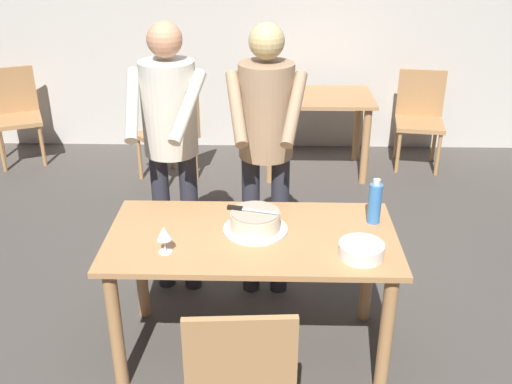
{
  "coord_description": "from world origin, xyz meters",
  "views": [
    {
      "loc": [
        0.09,
        -2.65,
        2.27
      ],
      "look_at": [
        0.02,
        0.2,
        0.9
      ],
      "focal_mm": 41.41,
      "sensor_mm": 36.0,
      "label": 1
    }
  ],
  "objects": [
    {
      "name": "main_dining_table",
      "position": [
        0.0,
        0.0,
        0.63
      ],
      "size": [
        1.5,
        0.76,
        0.75
      ],
      "color": "tan",
      "rests_on": "ground_plane"
    },
    {
      "name": "back_wall",
      "position": [
        0.0,
        3.27,
        1.35
      ],
      "size": [
        10.0,
        0.12,
        2.7
      ],
      "primitive_type": "cube",
      "color": "beige",
      "rests_on": "ground_plane"
    },
    {
      "name": "chair_near_side",
      "position": [
        -0.02,
        -0.76,
        0.49
      ],
      "size": [
        0.47,
        0.47,
        0.9
      ],
      "color": "tan",
      "rests_on": "ground_plane"
    },
    {
      "name": "background_chair_1",
      "position": [
        -2.38,
        2.78,
        0.49
      ],
      "size": [
        0.58,
        0.58,
        0.9
      ],
      "color": "tan",
      "rests_on": "ground_plane"
    },
    {
      "name": "person_standing_beside",
      "position": [
        -0.5,
        0.62,
        1.08
      ],
      "size": [
        0.47,
        0.56,
        1.72
      ],
      "color": "#2D2D38",
      "rests_on": "ground_plane"
    },
    {
      "name": "background_chair_2",
      "position": [
        1.51,
        2.77,
        0.49
      ],
      "size": [
        0.5,
        0.5,
        0.9
      ],
      "color": "tan",
      "rests_on": "ground_plane"
    },
    {
      "name": "plate_stack",
      "position": [
        0.53,
        -0.2,
        0.79
      ],
      "size": [
        0.22,
        0.22,
        0.07
      ],
      "color": "white",
      "rests_on": "main_dining_table"
    },
    {
      "name": "wine_glass_near",
      "position": [
        -0.42,
        -0.18,
        0.85
      ],
      "size": [
        0.08,
        0.08,
        0.14
      ],
      "color": "silver",
      "rests_on": "main_dining_table"
    },
    {
      "name": "person_cutting_cake",
      "position": [
        0.06,
        0.59,
        1.08
      ],
      "size": [
        0.47,
        0.55,
        1.72
      ],
      "color": "#2D2D38",
      "rests_on": "ground_plane"
    },
    {
      "name": "cake_knife",
      "position": [
        -0.05,
        0.06,
        0.87
      ],
      "size": [
        0.27,
        0.09,
        0.02
      ],
      "color": "silver",
      "rests_on": "cake_on_platter"
    },
    {
      "name": "background_table",
      "position": [
        0.52,
        2.57,
        0.58
      ],
      "size": [
        1.0,
        0.7,
        0.74
      ],
      "color": "tan",
      "rests_on": "ground_plane"
    },
    {
      "name": "water_bottle",
      "position": [
        0.65,
        0.16,
        0.86
      ],
      "size": [
        0.07,
        0.07,
        0.25
      ],
      "color": "#387AC6",
      "rests_on": "main_dining_table"
    },
    {
      "name": "ground_plane",
      "position": [
        0.0,
        0.0,
        0.0
      ],
      "size": [
        14.0,
        14.0,
        0.0
      ],
      "primitive_type": "plane",
      "color": "#4C4742"
    },
    {
      "name": "cake_on_platter",
      "position": [
        0.02,
        0.05,
        0.8
      ],
      "size": [
        0.34,
        0.34,
        0.11
      ],
      "color": "silver",
      "rests_on": "main_dining_table"
    },
    {
      "name": "background_chair_0",
      "position": [
        -0.79,
        2.28,
        0.49
      ],
      "size": [
        0.62,
        0.62,
        0.9
      ],
      "color": "tan",
      "rests_on": "ground_plane"
    }
  ]
}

